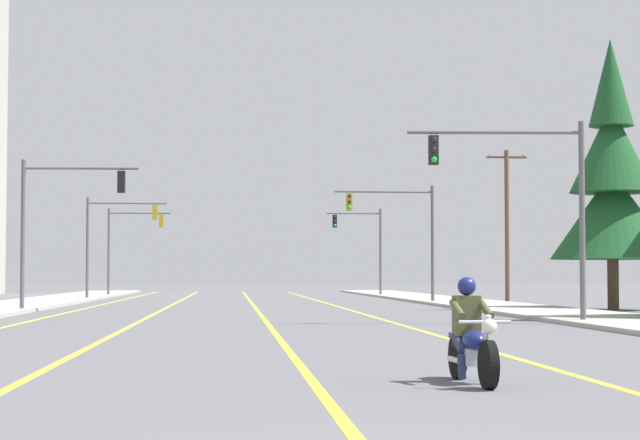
% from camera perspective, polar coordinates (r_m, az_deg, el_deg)
% --- Properties ---
extents(lane_stripe_center, '(0.16, 100.00, 0.01)m').
position_cam_1_polar(lane_stripe_center, '(52.77, -3.24, -4.36)').
color(lane_stripe_center, yellow).
rests_on(lane_stripe_center, ground).
extents(lane_stripe_left, '(0.16, 100.00, 0.01)m').
position_cam_1_polar(lane_stripe_left, '(52.83, -7.63, -4.34)').
color(lane_stripe_left, yellow).
rests_on(lane_stripe_left, ground).
extents(lane_stripe_right, '(0.16, 100.00, 0.01)m').
position_cam_1_polar(lane_stripe_right, '(53.00, 1.03, -4.36)').
color(lane_stripe_right, yellow).
rests_on(lane_stripe_right, ground).
extents(lane_stripe_far_left, '(0.16, 100.00, 0.01)m').
position_cam_1_polar(lane_stripe_far_left, '(53.14, -11.46, -4.30)').
color(lane_stripe_far_left, yellow).
rests_on(lane_stripe_far_left, ground).
extents(sidewalk_kerb_right, '(4.40, 110.00, 0.14)m').
position_cam_1_polar(sidewalk_kerb_right, '(49.27, 9.80, -4.36)').
color(sidewalk_kerb_right, '#ADA89E').
rests_on(sidewalk_kerb_right, ground).
extents(motorcycle_with_rider, '(0.70, 2.19, 1.46)m').
position_cam_1_polar(motorcycle_with_rider, '(15.96, 7.50, -5.95)').
color(motorcycle_with_rider, black).
rests_on(motorcycle_with_rider, ground).
extents(traffic_signal_near_right, '(5.43, 0.48, 6.20)m').
position_cam_1_polar(traffic_signal_near_right, '(35.65, 10.41, 1.55)').
color(traffic_signal_near_right, '#56565B').
rests_on(traffic_signal_near_right, ground).
extents(traffic_signal_near_left, '(4.76, 0.39, 6.20)m').
position_cam_1_polar(traffic_signal_near_left, '(48.02, -12.94, 0.43)').
color(traffic_signal_near_left, '#56565B').
rests_on(traffic_signal_near_left, ground).
extents(traffic_signal_mid_right, '(5.30, 0.52, 6.20)m').
position_cam_1_polar(traffic_signal_mid_right, '(60.34, 4.19, -0.24)').
color(traffic_signal_mid_right, '#56565B').
rests_on(traffic_signal_mid_right, ground).
extents(traffic_signal_mid_left, '(4.82, 0.38, 6.20)m').
position_cam_1_polar(traffic_signal_mid_left, '(70.69, -10.35, -0.60)').
color(traffic_signal_mid_left, '#56565B').
rests_on(traffic_signal_mid_left, ground).
extents(traffic_signal_far_right, '(3.92, 0.37, 6.20)m').
position_cam_1_polar(traffic_signal_far_right, '(81.22, 2.26, -0.95)').
color(traffic_signal_far_right, '#56565B').
rests_on(traffic_signal_far_right, ground).
extents(traffic_signal_far_left, '(4.40, 0.37, 6.20)m').
position_cam_1_polar(traffic_signal_far_left, '(81.81, -9.58, -0.91)').
color(traffic_signal_far_left, '#56565B').
rests_on(traffic_signal_far_left, ground).
extents(utility_pole_right_far, '(2.33, 0.26, 8.65)m').
position_cam_1_polar(utility_pole_right_far, '(66.59, 9.26, -0.08)').
color(utility_pole_right_far, brown).
rests_on(utility_pole_right_far, ground).
extents(conifer_tree_right_verge_far, '(5.29, 5.29, 11.65)m').
position_cam_1_polar(conifer_tree_right_verge_far, '(50.59, 14.28, 1.70)').
color(conifer_tree_right_verge_far, '#4C3828').
rests_on(conifer_tree_right_verge_far, ground).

